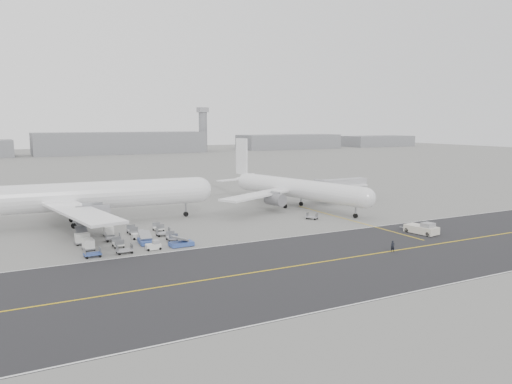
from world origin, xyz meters
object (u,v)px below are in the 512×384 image
control_tower (203,128)px  airliner_b (294,188)px  ground_crew_a (393,246)px  airliner_a (73,197)px  pushback_tug (422,229)px  jet_bridge (342,185)px

control_tower → airliner_b: (-71.72, -240.20, -11.62)m
airliner_b → ground_crew_a: bearing=-114.4°
airliner_b → airliner_a: bearing=164.8°
pushback_tug → ground_crew_a: pushback_tug is taller
control_tower → airliner_a: bearing=-117.1°
control_tower → airliner_a: control_tower is taller
control_tower → pushback_tug: size_ratio=3.98×
jet_bridge → pushback_tug: bearing=-105.7°
jet_bridge → airliner_b: bearing=-172.2°
jet_bridge → ground_crew_a: (-24.59, -45.44, -3.23)m
airliner_b → ground_crew_a: (-8.66, -43.24, -3.72)m
airliner_a → jet_bridge: size_ratio=3.65×
airliner_b → jet_bridge: (15.93, 2.20, -0.49)m
airliner_a → pushback_tug: size_ratio=7.31×
control_tower → ground_crew_a: (-80.37, -283.44, -15.34)m
ground_crew_a → control_tower: bearing=92.9°
airliner_a → control_tower: bearing=-23.2°
airliner_a → ground_crew_a: (41.36, -45.16, -4.79)m
control_tower → ground_crew_a: 295.02m
pushback_tug → airliner_a: bearing=136.4°
control_tower → jet_bridge: size_ratio=1.99×
airliner_a → jet_bridge: (65.94, 0.28, -1.55)m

